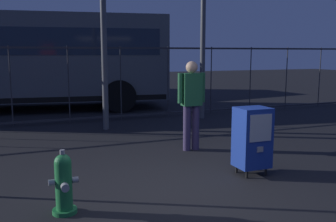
# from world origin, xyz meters

# --- Properties ---
(ground_plane) EXTENTS (60.00, 60.00, 0.00)m
(ground_plane) POSITION_xyz_m (0.00, 0.00, 0.00)
(ground_plane) COLOR black
(fire_hydrant) EXTENTS (0.33, 0.32, 0.75)m
(fire_hydrant) POSITION_xyz_m (-1.49, -0.08, 0.35)
(fire_hydrant) COLOR #1E7238
(fire_hydrant) RESTS_ON ground_plane
(newspaper_box_primary) EXTENTS (0.48, 0.42, 1.02)m
(newspaper_box_primary) POSITION_xyz_m (1.31, 0.32, 0.57)
(newspaper_box_primary) COLOR black
(newspaper_box_primary) RESTS_ON ground_plane
(pedestrian) EXTENTS (0.55, 0.22, 1.67)m
(pedestrian) POSITION_xyz_m (1.08, 1.97, 0.95)
(pedestrian) COLOR #382D51
(pedestrian) RESTS_ON ground_plane
(fence_barrier) EXTENTS (18.03, 0.04, 2.00)m
(fence_barrier) POSITION_xyz_m (0.00, 5.66, 1.02)
(fence_barrier) COLOR #2D2D33
(fence_barrier) RESTS_ON ground_plane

